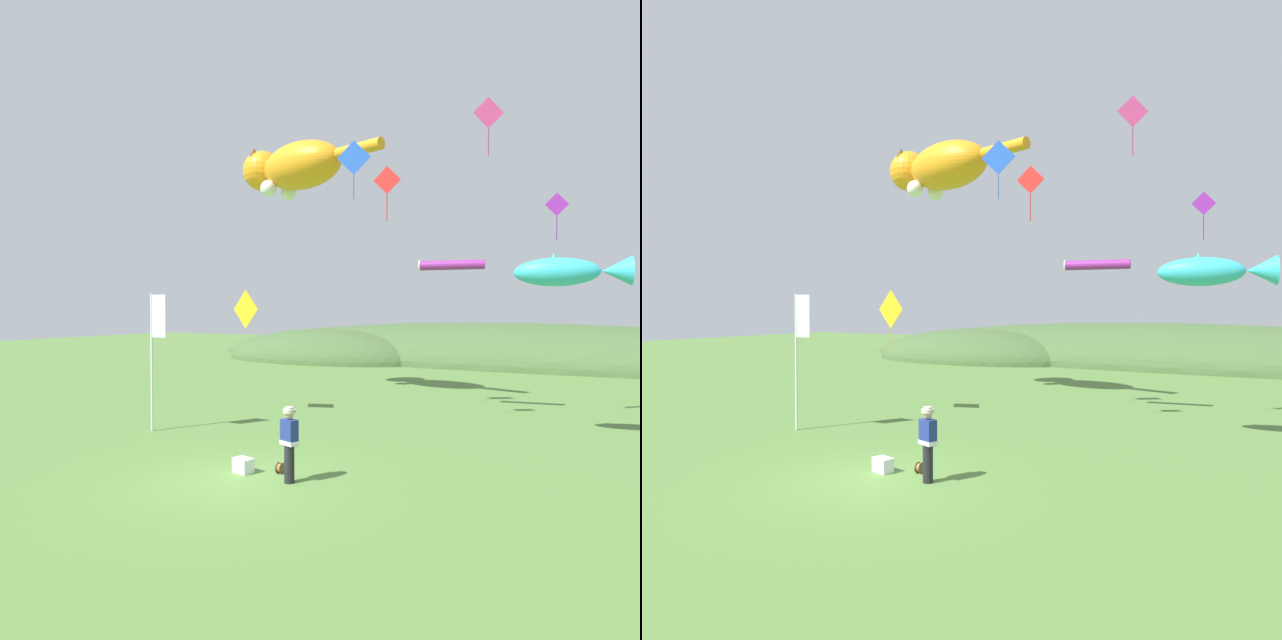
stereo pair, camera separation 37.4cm
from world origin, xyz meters
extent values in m
plane|color=#517A38|center=(0.00, 0.00, 0.00)|extent=(120.00, 120.00, 0.00)
ellipsoid|color=#426033|center=(0.00, 32.77, 0.00)|extent=(50.50, 13.38, 5.93)
ellipsoid|color=#426033|center=(-13.05, 28.46, 0.00)|extent=(16.56, 9.33, 4.85)
cylinder|color=black|center=(1.12, 0.46, 0.44)|extent=(0.24, 0.24, 0.88)
cube|color=navy|center=(1.12, 0.46, 1.18)|extent=(0.46, 0.36, 0.60)
cube|color=white|center=(1.12, 0.46, 0.94)|extent=(0.48, 0.38, 0.10)
sphere|color=tan|center=(1.12, 0.46, 1.59)|extent=(0.20, 0.20, 0.20)
cylinder|color=#B2AD99|center=(1.12, 0.46, 1.68)|extent=(0.30, 0.30, 0.09)
cylinder|color=#B2AD99|center=(1.12, 0.46, 1.74)|extent=(0.20, 0.20, 0.07)
cylinder|color=olive|center=(0.52, 0.99, 0.14)|extent=(0.11, 0.20, 0.20)
cylinder|color=brown|center=(0.47, 0.99, 0.14)|extent=(0.02, 0.27, 0.27)
cylinder|color=brown|center=(0.58, 0.99, 0.14)|extent=(0.02, 0.27, 0.27)
cube|color=white|center=(-0.31, 0.61, 0.15)|extent=(0.55, 0.43, 0.30)
cube|color=white|center=(-0.31, 0.61, 0.33)|extent=(0.56, 0.44, 0.06)
cylinder|color=silver|center=(-5.83, 3.07, 2.28)|extent=(0.08, 0.08, 4.56)
cube|color=white|center=(-5.51, 3.07, 3.81)|extent=(0.60, 0.03, 1.40)
ellipsoid|color=orange|center=(-4.90, 11.26, 10.42)|extent=(4.83, 3.38, 2.09)
ellipsoid|color=white|center=(-5.10, 11.32, 10.05)|extent=(3.08, 1.97, 1.15)
sphere|color=orange|center=(-7.50, 11.98, 10.63)|extent=(1.88, 1.88, 1.88)
cone|color=#55330A|center=(-7.64, 11.49, 11.32)|extent=(0.82, 0.82, 0.63)
cone|color=#55330A|center=(-7.37, 12.48, 11.32)|extent=(0.82, 0.82, 0.63)
sphere|color=white|center=(-6.54, 11.06, 9.54)|extent=(0.75, 0.75, 0.75)
sphere|color=white|center=(-6.21, 12.28, 9.54)|extent=(0.75, 0.75, 0.75)
cylinder|color=orange|center=(-1.68, 10.38, 10.53)|extent=(2.34, 1.09, 0.50)
ellipsoid|color=#33B2CC|center=(6.11, 7.53, 5.15)|extent=(2.56, 1.34, 0.86)
cone|color=#33B2CC|center=(7.70, 7.82, 5.15)|extent=(0.93, 0.99, 0.86)
cone|color=#33B2CC|center=(6.04, 7.52, 5.51)|extent=(0.47, 0.47, 0.40)
sphere|color=black|center=(5.28, 7.68, 5.22)|extent=(0.20, 0.20, 0.20)
cylinder|color=#8C268C|center=(2.09, 10.63, 5.70)|extent=(2.44, 0.75, 0.36)
torus|color=white|center=(0.89, 10.43, 5.70)|extent=(0.13, 0.44, 0.44)
cube|color=red|center=(0.98, 6.82, 8.29)|extent=(0.91, 0.19, 0.92)
cylinder|color=black|center=(0.98, 6.83, 8.29)|extent=(0.61, 0.13, 0.02)
cube|color=maroon|center=(0.98, 6.82, 7.37)|extent=(0.03, 0.01, 0.90)
cube|color=blue|center=(-1.00, 8.45, 9.64)|extent=(1.23, 0.35, 1.28)
cylinder|color=black|center=(-1.00, 8.46, 9.64)|extent=(0.83, 0.24, 0.02)
cube|color=#1A3E97|center=(-1.00, 8.45, 8.56)|extent=(0.03, 0.02, 0.90)
cube|color=yellow|center=(-4.88, 6.99, 4.02)|extent=(1.42, 0.43, 1.48)
cylinder|color=black|center=(-4.88, 7.00, 4.02)|extent=(0.96, 0.30, 0.02)
cube|color=#A98511|center=(-4.88, 6.99, 2.83)|extent=(0.03, 0.02, 0.90)
cube|color=purple|center=(5.62, 12.06, 7.92)|extent=(0.82, 0.31, 0.86)
cylinder|color=black|center=(5.62, 12.08, 7.92)|extent=(0.55, 0.21, 0.02)
cube|color=#6B1A7C|center=(5.62, 12.06, 7.04)|extent=(0.03, 0.02, 0.90)
cube|color=#E53F8C|center=(3.97, 8.12, 10.39)|extent=(0.86, 0.55, 1.01)
cylinder|color=black|center=(3.97, 8.13, 10.39)|extent=(0.58, 0.38, 0.02)
cube|color=#A02C62|center=(3.97, 8.12, 9.44)|extent=(0.03, 0.02, 0.90)
camera|label=1|loc=(8.06, -10.77, 4.08)|focal=32.00mm
camera|label=2|loc=(8.39, -10.59, 4.08)|focal=32.00mm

